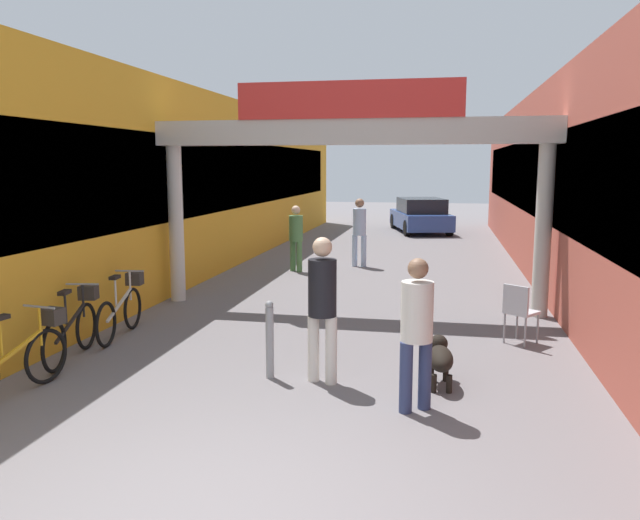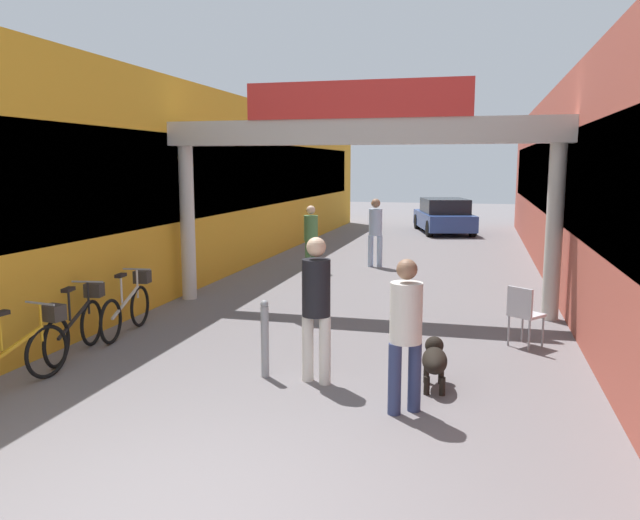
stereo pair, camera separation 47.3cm
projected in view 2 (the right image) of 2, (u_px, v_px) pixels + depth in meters
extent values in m
plane|color=slate|center=(176.00, 515.00, 4.68)|extent=(80.00, 80.00, 0.00)
cube|color=gold|center=(193.00, 183.00, 16.15)|extent=(3.00, 26.00, 4.27)
cube|color=black|center=(246.00, 175.00, 15.75)|extent=(0.04, 23.40, 1.71)
cube|color=#B25142|center=(620.00, 187.00, 13.64)|extent=(3.00, 26.00, 4.27)
cube|color=black|center=(549.00, 177.00, 13.98)|extent=(0.04, 23.40, 1.71)
cylinder|color=beige|center=(187.00, 224.00, 12.07)|extent=(0.28, 0.28, 2.97)
cylinder|color=beige|center=(554.00, 233.00, 10.42)|extent=(0.28, 0.28, 2.97)
cube|color=beige|center=(358.00, 132.00, 10.99)|extent=(7.40, 0.44, 0.44)
cube|color=red|center=(356.00, 99.00, 10.71)|extent=(3.96, 0.10, 0.64)
cylinder|color=navy|center=(395.00, 379.00, 6.54)|extent=(0.20, 0.20, 0.77)
cylinder|color=navy|center=(415.00, 376.00, 6.63)|extent=(0.20, 0.20, 0.77)
cylinder|color=silver|center=(406.00, 313.00, 6.48)|extent=(0.48, 0.48, 0.64)
sphere|color=#8C664C|center=(407.00, 269.00, 6.41)|extent=(0.30, 0.30, 0.22)
cylinder|color=silver|center=(325.00, 351.00, 7.44)|extent=(0.17, 0.17, 0.83)
cylinder|color=silver|center=(308.00, 348.00, 7.56)|extent=(0.17, 0.17, 0.83)
cylinder|color=black|center=(316.00, 288.00, 7.39)|extent=(0.42, 0.42, 0.68)
sphere|color=beige|center=(316.00, 247.00, 7.31)|extent=(0.29, 0.29, 0.23)
cylinder|color=#4C7F47|center=(308.00, 256.00, 15.47)|extent=(0.20, 0.20, 0.76)
cylinder|color=#4C7F47|center=(314.00, 257.00, 15.29)|extent=(0.20, 0.20, 0.76)
cylinder|color=#4C7F47|center=(311.00, 228.00, 15.27)|extent=(0.47, 0.47, 0.63)
sphere|color=beige|center=(311.00, 210.00, 15.21)|extent=(0.30, 0.30, 0.21)
cylinder|color=#A5BFE0|center=(371.00, 251.00, 16.09)|extent=(0.15, 0.15, 0.82)
cylinder|color=#A5BFE0|center=(380.00, 251.00, 16.00)|extent=(0.15, 0.15, 0.82)
cylinder|color=#A5BFE0|center=(375.00, 222.00, 15.93)|extent=(0.37, 0.37, 0.68)
sphere|color=#8C664C|center=(376.00, 203.00, 15.86)|extent=(0.26, 0.26, 0.23)
ellipsoid|color=black|center=(435.00, 360.00, 7.28)|extent=(0.35, 0.69, 0.27)
sphere|color=black|center=(434.00, 346.00, 7.56)|extent=(0.25, 0.25, 0.23)
sphere|color=white|center=(434.00, 356.00, 7.48)|extent=(0.18, 0.18, 0.16)
cylinder|color=black|center=(426.00, 374.00, 7.53)|extent=(0.08, 0.08, 0.21)
cylinder|color=black|center=(441.00, 375.00, 7.50)|extent=(0.08, 0.08, 0.21)
cylinder|color=black|center=(427.00, 386.00, 7.14)|extent=(0.08, 0.08, 0.21)
cylinder|color=black|center=(442.00, 386.00, 7.11)|extent=(0.08, 0.08, 0.21)
torus|color=black|center=(47.00, 352.00, 7.66)|extent=(0.15, 0.67, 0.67)
cube|color=gold|center=(11.00, 349.00, 7.17)|extent=(0.18, 0.94, 0.34)
cylinder|color=gold|center=(1.00, 333.00, 7.03)|extent=(0.04, 0.04, 0.42)
cylinder|color=gold|center=(41.00, 323.00, 7.55)|extent=(0.04, 0.04, 0.46)
cylinder|color=gray|center=(40.00, 303.00, 7.52)|extent=(0.46, 0.10, 0.03)
cube|color=#332D28|center=(54.00, 313.00, 7.72)|extent=(0.27, 0.23, 0.20)
torus|color=black|center=(92.00, 323.00, 9.06)|extent=(0.16, 0.67, 0.67)
torus|color=black|center=(57.00, 343.00, 8.06)|extent=(0.16, 0.67, 0.67)
cube|color=black|center=(74.00, 319.00, 8.53)|extent=(0.19, 0.94, 0.34)
cylinder|color=black|center=(69.00, 306.00, 8.38)|extent=(0.04, 0.04, 0.42)
cube|color=black|center=(68.00, 290.00, 8.35)|extent=(0.14, 0.23, 0.05)
cylinder|color=black|center=(88.00, 298.00, 8.95)|extent=(0.04, 0.04, 0.46)
cylinder|color=gray|center=(87.00, 282.00, 8.91)|extent=(0.46, 0.10, 0.03)
cube|color=#332D28|center=(94.00, 290.00, 9.13)|extent=(0.27, 0.24, 0.20)
torus|color=black|center=(140.00, 306.00, 10.14)|extent=(0.13, 0.67, 0.67)
torus|color=black|center=(111.00, 322.00, 9.14)|extent=(0.13, 0.67, 0.67)
cube|color=beige|center=(126.00, 302.00, 9.61)|extent=(0.14, 0.94, 0.34)
cylinder|color=beige|center=(121.00, 290.00, 9.46)|extent=(0.04, 0.04, 0.42)
cube|color=black|center=(121.00, 275.00, 9.43)|extent=(0.12, 0.23, 0.05)
cylinder|color=beige|center=(137.00, 284.00, 10.02)|extent=(0.04, 0.04, 0.46)
cylinder|color=gray|center=(137.00, 269.00, 9.98)|extent=(0.46, 0.08, 0.03)
cube|color=#332D28|center=(142.00, 277.00, 10.20)|extent=(0.26, 0.23, 0.20)
cylinder|color=gray|center=(265.00, 342.00, 7.69)|extent=(0.10, 0.10, 0.90)
sphere|color=gray|center=(264.00, 304.00, 7.61)|extent=(0.10, 0.10, 0.10)
cylinder|color=gray|center=(522.00, 327.00, 9.26)|extent=(0.04, 0.04, 0.45)
cylinder|color=gray|center=(543.00, 332.00, 8.99)|extent=(0.04, 0.04, 0.45)
cylinder|color=gray|center=(509.00, 331.00, 9.05)|extent=(0.04, 0.04, 0.45)
cylinder|color=gray|center=(529.00, 336.00, 8.79)|extent=(0.04, 0.04, 0.45)
cube|color=silver|center=(526.00, 315.00, 8.98)|extent=(0.56, 0.56, 0.04)
cube|color=silver|center=(520.00, 302.00, 8.84)|extent=(0.34, 0.28, 0.40)
cube|color=#2D478C|center=(443.00, 220.00, 24.25)|extent=(2.68, 4.31, 0.60)
cube|color=#1E2328|center=(445.00, 206.00, 24.01)|extent=(2.07, 2.52, 0.55)
cylinder|color=black|center=(417.00, 221.00, 25.71)|extent=(0.34, 0.63, 0.60)
cylinder|color=black|center=(456.00, 222.00, 25.70)|extent=(0.34, 0.63, 0.60)
cylinder|color=black|center=(429.00, 229.00, 22.84)|extent=(0.34, 0.63, 0.60)
cylinder|color=black|center=(473.00, 229.00, 22.84)|extent=(0.34, 0.63, 0.60)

